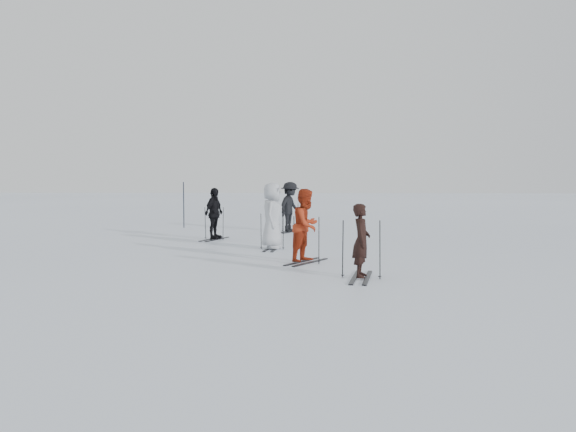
{
  "coord_description": "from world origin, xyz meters",
  "views": [
    {
      "loc": [
        0.67,
        -16.07,
        2.19
      ],
      "look_at": [
        0.0,
        1.0,
        1.0
      ],
      "focal_mm": 35.0,
      "sensor_mm": 36.0,
      "label": 1
    }
  ],
  "objects_px": {
    "skier_grey": "(272,216)",
    "skier_uphill_left": "(214,214)",
    "skier_uphill_far": "(290,207)",
    "piste_marker": "(184,205)",
    "skier_red": "(306,226)",
    "skier_near_dark": "(361,242)"
  },
  "relations": [
    {
      "from": "skier_near_dark",
      "to": "skier_red",
      "type": "xyz_separation_m",
      "value": [
        -1.2,
        2.2,
        0.14
      ]
    },
    {
      "from": "skier_near_dark",
      "to": "piste_marker",
      "type": "height_order",
      "value": "piste_marker"
    },
    {
      "from": "skier_grey",
      "to": "skier_uphill_left",
      "type": "xyz_separation_m",
      "value": [
        -2.21,
        2.53,
        -0.1
      ]
    },
    {
      "from": "skier_near_dark",
      "to": "skier_uphill_left",
      "type": "height_order",
      "value": "skier_uphill_left"
    },
    {
      "from": "skier_near_dark",
      "to": "skier_grey",
      "type": "relative_size",
      "value": 0.8
    },
    {
      "from": "skier_near_dark",
      "to": "skier_uphill_left",
      "type": "relative_size",
      "value": 0.89
    },
    {
      "from": "skier_near_dark",
      "to": "piste_marker",
      "type": "distance_m",
      "value": 13.6
    },
    {
      "from": "skier_red",
      "to": "skier_uphill_left",
      "type": "distance_m",
      "value": 6.11
    },
    {
      "from": "piste_marker",
      "to": "skier_grey",
      "type": "bearing_deg",
      "value": -58.65
    },
    {
      "from": "skier_uphill_left",
      "to": "skier_red",
      "type": "bearing_deg",
      "value": -127.11
    },
    {
      "from": "skier_red",
      "to": "skier_grey",
      "type": "distance_m",
      "value": 2.84
    },
    {
      "from": "skier_grey",
      "to": "skier_uphill_far",
      "type": "bearing_deg",
      "value": 2.75
    },
    {
      "from": "skier_grey",
      "to": "skier_uphill_left",
      "type": "relative_size",
      "value": 1.12
    },
    {
      "from": "skier_near_dark",
      "to": "skier_uphill_far",
      "type": "height_order",
      "value": "skier_uphill_far"
    },
    {
      "from": "skier_grey",
      "to": "skier_uphill_left",
      "type": "bearing_deg",
      "value": 47.64
    },
    {
      "from": "skier_red",
      "to": "piste_marker",
      "type": "height_order",
      "value": "piste_marker"
    },
    {
      "from": "skier_grey",
      "to": "skier_uphill_far",
      "type": "height_order",
      "value": "skier_grey"
    },
    {
      "from": "skier_near_dark",
      "to": "piste_marker",
      "type": "bearing_deg",
      "value": 38.9
    },
    {
      "from": "skier_red",
      "to": "piste_marker",
      "type": "bearing_deg",
      "value": 60.25
    },
    {
      "from": "skier_grey",
      "to": "skier_uphill_far",
      "type": "xyz_separation_m",
      "value": [
        0.36,
        5.38,
        -0.01
      ]
    },
    {
      "from": "skier_uphill_left",
      "to": "skier_near_dark",
      "type": "bearing_deg",
      "value": -128.15
    },
    {
      "from": "skier_uphill_left",
      "to": "piste_marker",
      "type": "bearing_deg",
      "value": 45.47
    }
  ]
}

